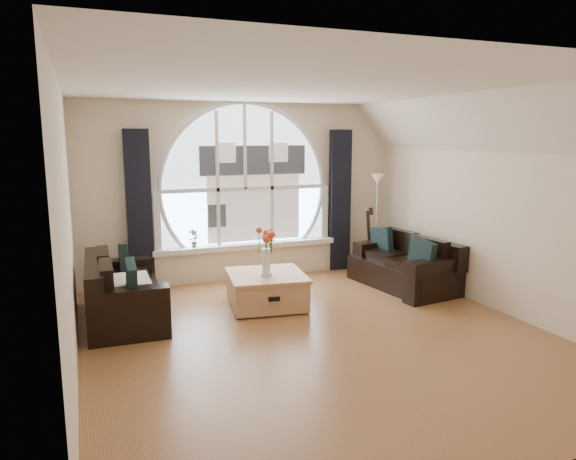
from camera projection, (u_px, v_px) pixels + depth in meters
The scene contains 21 objects.
ground at pixel (318, 335), 5.93m from camera, with size 5.00×5.50×0.01m, color brown.
ceiling at pixel (320, 87), 5.46m from camera, with size 5.00×5.50×0.01m, color silver.
wall_back at pixel (244, 192), 8.21m from camera, with size 5.00×0.01×2.70m, color beige.
wall_front at pixel (511, 280), 3.18m from camera, with size 5.00×0.01×2.70m, color beige.
wall_left at pixel (68, 231), 4.79m from camera, with size 0.01×5.50×2.70m, color beige.
wall_right at pixel (501, 205), 6.60m from camera, with size 0.01×5.50×2.70m, color beige.
attic_slope at pixel (487, 123), 6.32m from camera, with size 0.92×5.50×0.72m, color silver.
arched_window at pixel (244, 174), 8.14m from camera, with size 2.60×0.06×2.15m, color silver.
window_sill at pixel (247, 246), 8.27m from camera, with size 2.90×0.22×0.08m, color white.
window_frame at pixel (245, 174), 8.11m from camera, with size 2.76×0.08×2.15m, color white.
neighbor_house at pixel (254, 182), 8.20m from camera, with size 1.70×0.02×1.50m, color silver.
curtain_left at pixel (139, 211), 7.56m from camera, with size 0.35×0.12×2.30m, color black.
curtain_right at pixel (340, 201), 8.72m from camera, with size 0.35×0.12×2.30m, color black.
sofa_left at pixel (124, 287), 6.39m from camera, with size 0.85×1.70×0.75m, color black.
sofa_right at pixel (403, 261), 7.76m from camera, with size 0.82×1.64×0.73m, color black.
coffee_chest at pixel (266, 288), 6.92m from camera, with size 0.97×0.97×0.47m, color #AC7C54.
throw_blanket at pixel (125, 284), 6.19m from camera, with size 0.55×0.55×0.10m, color silver.
vase_flowers at pixel (266, 245), 6.75m from camera, with size 0.24×0.24×0.70m, color white.
floor_lamp at pixel (376, 224), 8.58m from camera, with size 0.24×0.24×1.60m, color #B2B2B2.
guitar at pixel (367, 239), 8.74m from camera, with size 0.36×0.24×1.06m, color #935A28.
potted_plant at pixel (194, 238), 7.94m from camera, with size 0.15×0.10×0.28m, color #1E6023.
Camera 1 is at (-2.38, -5.12, 2.20)m, focal length 33.11 mm.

